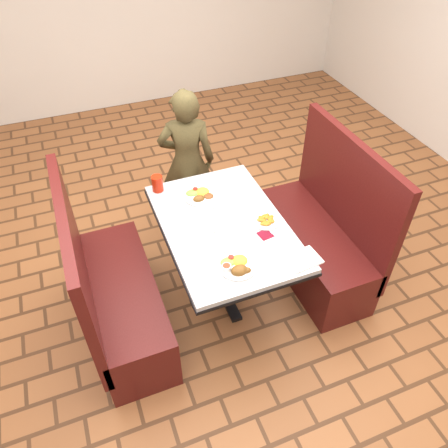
{
  "coord_description": "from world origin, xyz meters",
  "views": [
    {
      "loc": [
        -0.8,
        -2.04,
        2.72
      ],
      "look_at": [
        0.0,
        0.0,
        0.75
      ],
      "focal_mm": 35.0,
      "sensor_mm": 36.0,
      "label": 1
    }
  ],
  "objects_px": {
    "far_dinner_plate": "(200,194)",
    "red_tumbler": "(157,184)",
    "diner_person": "(187,162)",
    "booth_bench_right": "(318,239)",
    "dining_table": "(224,234)",
    "plantain_plate": "(266,220)",
    "booth_bench_left": "(116,298)",
    "near_dinner_plate": "(237,264)"
  },
  "relations": [
    {
      "from": "far_dinner_plate",
      "to": "red_tumbler",
      "type": "height_order",
      "value": "red_tumbler"
    },
    {
      "from": "diner_person",
      "to": "far_dinner_plate",
      "type": "height_order",
      "value": "diner_person"
    },
    {
      "from": "far_dinner_plate",
      "to": "diner_person",
      "type": "bearing_deg",
      "value": 81.5
    },
    {
      "from": "booth_bench_right",
      "to": "far_dinner_plate",
      "type": "relative_size",
      "value": 4.87
    },
    {
      "from": "dining_table",
      "to": "diner_person",
      "type": "bearing_deg",
      "value": 87.54
    },
    {
      "from": "plantain_plate",
      "to": "booth_bench_right",
      "type": "bearing_deg",
      "value": 8.74
    },
    {
      "from": "plantain_plate",
      "to": "booth_bench_left",
      "type": "bearing_deg",
      "value": 175.68
    },
    {
      "from": "dining_table",
      "to": "booth_bench_left",
      "type": "height_order",
      "value": "booth_bench_left"
    },
    {
      "from": "booth_bench_right",
      "to": "far_dinner_plate",
      "type": "height_order",
      "value": "booth_bench_right"
    },
    {
      "from": "booth_bench_left",
      "to": "plantain_plate",
      "type": "xyz_separation_m",
      "value": [
        1.07,
        -0.08,
        0.43
      ]
    },
    {
      "from": "plantain_plate",
      "to": "red_tumbler",
      "type": "relative_size",
      "value": 1.6
    },
    {
      "from": "near_dinner_plate",
      "to": "far_dinner_plate",
      "type": "relative_size",
      "value": 0.98
    },
    {
      "from": "booth_bench_right",
      "to": "plantain_plate",
      "type": "bearing_deg",
      "value": -171.26
    },
    {
      "from": "far_dinner_plate",
      "to": "plantain_plate",
      "type": "relative_size",
      "value": 1.26
    },
    {
      "from": "diner_person",
      "to": "plantain_plate",
      "type": "relative_size",
      "value": 6.64
    },
    {
      "from": "dining_table",
      "to": "near_dinner_plate",
      "type": "height_order",
      "value": "near_dinner_plate"
    },
    {
      "from": "near_dinner_plate",
      "to": "plantain_plate",
      "type": "distance_m",
      "value": 0.47
    },
    {
      "from": "far_dinner_plate",
      "to": "red_tumbler",
      "type": "bearing_deg",
      "value": 145.59
    },
    {
      "from": "booth_bench_left",
      "to": "booth_bench_right",
      "type": "xyz_separation_m",
      "value": [
        1.6,
        0.0,
        0.0
      ]
    },
    {
      "from": "booth_bench_left",
      "to": "diner_person",
      "type": "distance_m",
      "value": 1.31
    },
    {
      "from": "near_dinner_plate",
      "to": "red_tumbler",
      "type": "bearing_deg",
      "value": 104.89
    },
    {
      "from": "near_dinner_plate",
      "to": "far_dinner_plate",
      "type": "distance_m",
      "value": 0.74
    },
    {
      "from": "booth_bench_right",
      "to": "plantain_plate",
      "type": "xyz_separation_m",
      "value": [
        -0.53,
        -0.08,
        0.43
      ]
    },
    {
      "from": "diner_person",
      "to": "red_tumbler",
      "type": "height_order",
      "value": "diner_person"
    },
    {
      "from": "diner_person",
      "to": "near_dinner_plate",
      "type": "distance_m",
      "value": 1.36
    },
    {
      "from": "booth_bench_right",
      "to": "near_dinner_plate",
      "type": "relative_size",
      "value": 4.98
    },
    {
      "from": "booth_bench_right",
      "to": "far_dinner_plate",
      "type": "xyz_separation_m",
      "value": [
        -0.85,
        0.34,
        0.44
      ]
    },
    {
      "from": "dining_table",
      "to": "plantain_plate",
      "type": "bearing_deg",
      "value": -16.51
    },
    {
      "from": "booth_bench_right",
      "to": "diner_person",
      "type": "height_order",
      "value": "diner_person"
    },
    {
      "from": "near_dinner_plate",
      "to": "diner_person",
      "type": "bearing_deg",
      "value": 85.26
    },
    {
      "from": "booth_bench_left",
      "to": "near_dinner_plate",
      "type": "height_order",
      "value": "booth_bench_left"
    },
    {
      "from": "booth_bench_left",
      "to": "far_dinner_plate",
      "type": "relative_size",
      "value": 4.87
    },
    {
      "from": "diner_person",
      "to": "near_dinner_plate",
      "type": "relative_size",
      "value": 5.37
    },
    {
      "from": "booth_bench_right",
      "to": "plantain_plate",
      "type": "height_order",
      "value": "booth_bench_right"
    },
    {
      "from": "diner_person",
      "to": "plantain_plate",
      "type": "distance_m",
      "value": 1.06
    },
    {
      "from": "red_tumbler",
      "to": "dining_table",
      "type": "bearing_deg",
      "value": -59.01
    },
    {
      "from": "near_dinner_plate",
      "to": "booth_bench_left",
      "type": "bearing_deg",
      "value": 151.42
    },
    {
      "from": "diner_person",
      "to": "dining_table",
      "type": "bearing_deg",
      "value": 103.97
    },
    {
      "from": "booth_bench_right",
      "to": "far_dinner_plate",
      "type": "bearing_deg",
      "value": 157.94
    },
    {
      "from": "dining_table",
      "to": "red_tumbler",
      "type": "bearing_deg",
      "value": 120.99
    },
    {
      "from": "dining_table",
      "to": "far_dinner_plate",
      "type": "height_order",
      "value": "far_dinner_plate"
    },
    {
      "from": "booth_bench_left",
      "to": "far_dinner_plate",
      "type": "distance_m",
      "value": 0.94
    }
  ]
}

